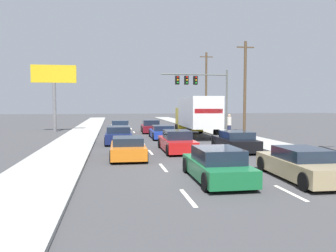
{
  "coord_description": "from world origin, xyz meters",
  "views": [
    {
      "loc": [
        -4.0,
        -12.58,
        2.86
      ],
      "look_at": [
        0.15,
        11.91,
        1.28
      ],
      "focal_mm": 35.78,
      "sensor_mm": 36.0,
      "label": 1
    }
  ],
  "objects": [
    {
      "name": "pedestrian_near_corner",
      "position": [
        6.41,
        15.99,
        1.09
      ],
      "size": [
        0.38,
        0.38,
        1.88
      ],
      "color": "#1E233F",
      "rests_on": "sidewalk_right"
    },
    {
      "name": "sidewalk_right",
      "position": [
        6.8,
        20.0,
        0.07
      ],
      "size": [
        3.1,
        80.0,
        0.14
      ],
      "primitive_type": "cube",
      "color": "#9E9E99",
      "rests_on": "ground_plane"
    },
    {
      "name": "car_green",
      "position": [
        -0.1,
        -0.6,
        0.58
      ],
      "size": [
        1.89,
        4.23,
        1.26
      ],
      "color": "#196B38",
      "rests_on": "ground_plane"
    },
    {
      "name": "ground_plane",
      "position": [
        0.0,
        25.0,
        0.0
      ],
      "size": [
        140.0,
        140.0,
        0.0
      ],
      "primitive_type": "plane",
      "color": "#3D3D3F"
    },
    {
      "name": "box_truck",
      "position": [
        3.49,
        16.35,
        2.04
      ],
      "size": [
        2.85,
        8.57,
        3.53
      ],
      "color": "white",
      "rests_on": "ground_plane"
    },
    {
      "name": "car_maroon",
      "position": [
        -0.05,
        21.29,
        0.6
      ],
      "size": [
        2.04,
        4.12,
        1.31
      ],
      "color": "maroon",
      "rests_on": "ground_plane"
    },
    {
      "name": "utility_pole_mid",
      "position": [
        9.3,
        19.5,
        4.74
      ],
      "size": [
        1.8,
        0.28,
        9.2
      ],
      "color": "brown",
      "rests_on": "ground_plane"
    },
    {
      "name": "sidewalk_left",
      "position": [
        -6.8,
        20.0,
        0.07
      ],
      "size": [
        3.1,
        80.0,
        0.14
      ],
      "primitive_type": "cube",
      "color": "#9E9E99",
      "rests_on": "ground_plane"
    },
    {
      "name": "car_blue",
      "position": [
        0.24,
        15.28,
        0.52
      ],
      "size": [
        2.04,
        4.3,
        1.13
      ],
      "color": "#1E389E",
      "rests_on": "ground_plane"
    },
    {
      "name": "lane_markings",
      "position": [
        0.0,
        19.8,
        0.0
      ],
      "size": [
        3.54,
        57.0,
        0.01
      ],
      "color": "silver",
      "rests_on": "ground_plane"
    },
    {
      "name": "car_navy",
      "position": [
        -3.5,
        12.37,
        0.6
      ],
      "size": [
        2.02,
        4.59,
        1.28
      ],
      "color": "#141E4C",
      "rests_on": "ground_plane"
    },
    {
      "name": "car_orange",
      "position": [
        -3.16,
        5.24,
        0.54
      ],
      "size": [
        1.92,
        4.11,
        1.15
      ],
      "color": "orange",
      "rests_on": "ground_plane"
    },
    {
      "name": "roadside_billboard",
      "position": [
        -9.96,
        24.53,
        5.13
      ],
      "size": [
        4.63,
        0.36,
        7.05
      ],
      "color": "slate",
      "rests_on": "ground_plane"
    },
    {
      "name": "traffic_signal_mast",
      "position": [
        5.52,
        23.93,
        5.13
      ],
      "size": [
        7.63,
        0.69,
        6.79
      ],
      "color": "#595B56",
      "rests_on": "ground_plane"
    },
    {
      "name": "car_silver",
      "position": [
        -3.16,
        20.6,
        0.61
      ],
      "size": [
        1.96,
        4.69,
        1.32
      ],
      "color": "#B7BABF",
      "rests_on": "ground_plane"
    },
    {
      "name": "car_red",
      "position": [
        -0.07,
        7.4,
        0.58
      ],
      "size": [
        1.86,
        4.68,
        1.31
      ],
      "color": "red",
      "rests_on": "ground_plane"
    },
    {
      "name": "utility_pole_far",
      "position": [
        8.87,
        32.0,
        5.13
      ],
      "size": [
        1.8,
        0.28,
        9.98
      ],
      "color": "brown",
      "rests_on": "ground_plane"
    },
    {
      "name": "car_tan",
      "position": [
        3.15,
        -0.94,
        0.56
      ],
      "size": [
        1.98,
        4.56,
        1.22
      ],
      "color": "tan",
      "rests_on": "ground_plane"
    },
    {
      "name": "car_black",
      "position": [
        3.51,
        6.93,
        0.58
      ],
      "size": [
        2.04,
        4.33,
        1.25
      ],
      "color": "black",
      "rests_on": "ground_plane"
    }
  ]
}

